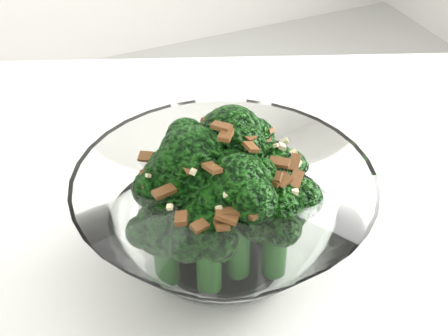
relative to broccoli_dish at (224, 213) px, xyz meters
name	(u,v)px	position (x,y,z in m)	size (l,w,h in m)	color
broccoli_dish	(224,213)	(0.00, 0.00, 0.00)	(0.23, 0.23, 0.13)	white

